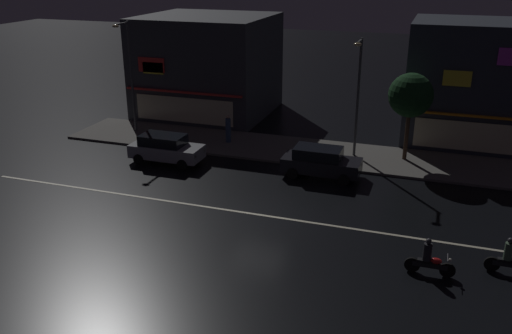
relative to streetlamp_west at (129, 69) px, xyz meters
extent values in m
plane|color=black|center=(12.27, -9.44, -4.51)|extent=(140.00, 140.00, 0.00)
cube|color=beige|center=(12.27, -9.44, -4.50)|extent=(30.29, 0.16, 0.01)
cube|color=#5B5954|center=(12.27, -0.06, -4.44)|extent=(31.89, 4.87, 0.14)
cube|color=#2D333D|center=(21.84, 5.79, -0.61)|extent=(8.30, 6.73, 7.78)
cube|color=orange|center=(21.84, 2.30, -1.91)|extent=(7.89, 0.24, 0.12)
cube|color=yellow|center=(20.64, 2.36, 0.26)|extent=(1.60, 0.08, 0.92)
cube|color=#D83FD8|center=(23.40, 2.36, 1.67)|extent=(1.50, 0.08, 0.99)
cube|color=beige|center=(21.84, 2.36, -3.21)|extent=(6.64, 0.06, 1.80)
cube|color=#383A3F|center=(2.71, 6.87, -0.80)|extent=(9.33, 8.89, 7.41)
cube|color=red|center=(2.71, 2.30, -1.91)|extent=(8.86, 0.24, 0.12)
cube|color=red|center=(0.33, 2.36, -0.14)|extent=(2.03, 0.08, 1.03)
cube|color=yellow|center=(0.45, 2.36, -0.36)|extent=(1.60, 0.08, 0.82)
cube|color=beige|center=(2.71, 2.36, -3.21)|extent=(7.46, 0.06, 1.80)
cylinder|color=#47494C|center=(0.00, 0.21, -0.65)|extent=(0.16, 0.16, 7.44)
cube|color=#47494C|center=(0.00, -0.49, 2.97)|extent=(0.10, 1.40, 0.10)
ellipsoid|color=#F9E099|center=(0.00, -1.19, 2.89)|extent=(0.44, 0.32, 0.20)
cylinder|color=#47494C|center=(15.23, 0.04, -0.84)|extent=(0.16, 0.16, 7.05)
cube|color=#47494C|center=(15.23, -0.66, 2.58)|extent=(0.10, 1.40, 0.10)
ellipsoid|color=#F9E099|center=(15.23, -1.36, 2.50)|extent=(0.44, 0.32, 0.20)
cylinder|color=#334766|center=(7.03, -0.06, -3.57)|extent=(0.34, 0.34, 1.59)
sphere|color=tan|center=(7.03, -0.06, -2.67)|extent=(0.22, 0.22, 0.22)
cylinder|color=#473323|center=(18.20, 0.34, -2.93)|extent=(0.24, 0.24, 2.87)
sphere|color=#143819|center=(18.20, 0.34, -0.47)|extent=(2.56, 2.56, 2.56)
cube|color=#9EA0A5|center=(4.82, -4.39, -3.82)|extent=(4.30, 1.78, 0.76)
cube|color=black|center=(4.60, -4.39, -3.14)|extent=(2.58, 1.57, 0.60)
cube|color=#F9F2CC|center=(6.93, -3.78, -3.72)|extent=(0.08, 0.20, 0.12)
cube|color=#F9F2CC|center=(6.93, -4.99, -3.72)|extent=(0.08, 0.20, 0.12)
cylinder|color=black|center=(6.24, -3.50, -4.20)|extent=(0.62, 0.20, 0.62)
cylinder|color=black|center=(6.24, -5.28, -4.20)|extent=(0.62, 0.20, 0.62)
cylinder|color=black|center=(3.40, -3.50, -4.20)|extent=(0.62, 0.20, 0.62)
cylinder|color=black|center=(3.40, -5.28, -4.20)|extent=(0.62, 0.20, 0.62)
cube|color=black|center=(14.01, -3.68, -3.82)|extent=(4.30, 1.78, 0.76)
cube|color=black|center=(13.79, -3.68, -3.14)|extent=(2.58, 1.57, 0.60)
cube|color=#F9F2CC|center=(16.12, -3.07, -3.72)|extent=(0.08, 0.20, 0.12)
cube|color=#F9F2CC|center=(16.12, -4.28, -3.72)|extent=(0.08, 0.20, 0.12)
cylinder|color=black|center=(15.43, -2.79, -4.20)|extent=(0.62, 0.20, 0.62)
cylinder|color=black|center=(15.43, -4.57, -4.20)|extent=(0.62, 0.20, 0.62)
cylinder|color=black|center=(12.59, -2.79, -4.20)|extent=(0.62, 0.20, 0.62)
cylinder|color=black|center=(12.59, -4.57, -4.20)|extent=(0.62, 0.20, 0.62)
cylinder|color=black|center=(22.43, -11.20, -4.21)|extent=(0.60, 0.10, 0.60)
cube|color=black|center=(23.08, -11.20, -4.11)|extent=(1.30, 0.14, 0.20)
cube|color=black|center=(22.88, -11.20, -3.96)|extent=(0.56, 0.22, 0.10)
cylinder|color=#4C664C|center=(22.93, -11.20, -3.56)|extent=(0.32, 0.32, 0.70)
sphere|color=#333338|center=(22.93, -11.20, -3.10)|extent=(0.22, 0.22, 0.22)
cylinder|color=black|center=(20.80, -12.25, -4.21)|extent=(0.60, 0.08, 0.60)
cylinder|color=black|center=(19.50, -12.25, -4.21)|extent=(0.60, 0.10, 0.60)
cube|color=black|center=(20.15, -12.25, -4.11)|extent=(1.30, 0.14, 0.20)
ellipsoid|color=red|center=(20.35, -12.25, -3.89)|extent=(0.44, 0.26, 0.24)
cube|color=black|center=(19.95, -12.25, -3.96)|extent=(0.56, 0.22, 0.10)
cylinder|color=slate|center=(20.75, -12.25, -3.66)|extent=(0.03, 0.60, 0.03)
sphere|color=white|center=(20.84, -12.25, -3.76)|extent=(0.14, 0.14, 0.14)
cylinder|color=#232328|center=(20.00, -12.25, -3.56)|extent=(0.32, 0.32, 0.70)
sphere|color=#333338|center=(20.00, -12.25, -3.10)|extent=(0.22, 0.22, 0.22)
cone|color=orange|center=(13.16, -3.25, -4.23)|extent=(0.36, 0.36, 0.55)
camera|label=1|loc=(19.70, -31.63, 6.92)|focal=38.35mm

